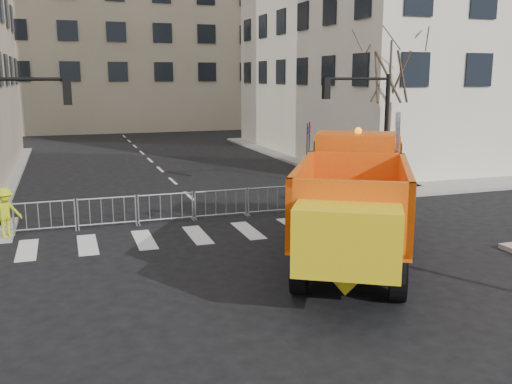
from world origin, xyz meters
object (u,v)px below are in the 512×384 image
object	(u,v)px
cop_c	(353,187)
worker	(6,212)
plow_truck	(354,199)
newspaper_box	(333,188)
cop_b	(367,187)
cop_a	(359,202)

from	to	relation	value
cop_c	worker	xyz separation A→B (m)	(-12.71, -0.20, -0.02)
plow_truck	newspaper_box	world-z (taller)	plow_truck
worker	plow_truck	bearing A→B (deg)	-63.11
cop_b	newspaper_box	xyz separation A→B (m)	(-0.57, 1.82, -0.33)
cop_a	cop_b	xyz separation A→B (m)	(1.18, 1.57, 0.19)
cop_c	newspaper_box	xyz separation A→B (m)	(-0.22, 1.31, -0.28)
worker	cop_c	bearing A→B (deg)	-31.90
cop_b	worker	bearing A→B (deg)	-0.63
plow_truck	cop_c	distance (m)	6.65
cop_a	cop_c	bearing A→B (deg)	-137.84
cop_a	cop_b	bearing A→B (deg)	-152.80
cop_b	cop_c	xyz separation A→B (m)	(-0.34, 0.51, -0.06)
plow_truck	worker	xyz separation A→B (m)	(-9.61, 5.62, -0.93)
cop_c	plow_truck	bearing A→B (deg)	9.00
cop_a	newspaper_box	size ratio (longest dim) A/B	1.53
cop_b	plow_truck	bearing A→B (deg)	57.76
plow_truck	cop_a	xyz separation A→B (m)	(2.27, 3.74, -1.05)
cop_a	newspaper_box	distance (m)	3.44
cop_b	worker	xyz separation A→B (m)	(-13.05, 0.31, -0.08)
plow_truck	newspaper_box	size ratio (longest dim) A/B	9.91
plow_truck	cop_c	xyz separation A→B (m)	(3.10, 5.82, -0.91)
cop_b	worker	distance (m)	13.06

